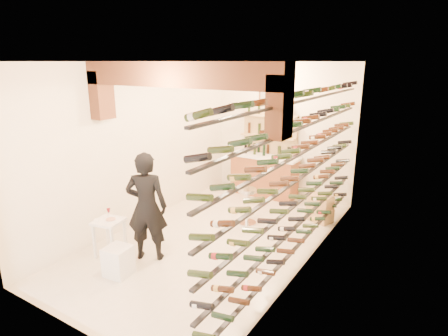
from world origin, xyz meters
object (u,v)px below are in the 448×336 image
at_px(back_counter, 264,174).
at_px(chrome_barstool, 247,204).
at_px(white_stool, 118,261).
at_px(crate_lower, 320,214).
at_px(person, 147,207).
at_px(tasting_table, 109,226).
at_px(wine_rack, 297,171).

xyz_separation_m(back_counter, chrome_barstool, (0.48, -1.75, -0.10)).
distance_m(white_stool, crate_lower, 4.16).
height_order(person, chrome_barstool, person).
distance_m(tasting_table, chrome_barstool, 2.73).
height_order(tasting_table, chrome_barstool, tasting_table).
relative_size(wine_rack, person, 3.10).
bearing_deg(tasting_table, crate_lower, 40.10).
bearing_deg(wine_rack, back_counter, 124.66).
height_order(white_stool, crate_lower, white_stool).
distance_m(wine_rack, chrome_barstool, 1.97).
xyz_separation_m(chrome_barstool, crate_lower, (1.22, 0.91, -0.29)).
bearing_deg(crate_lower, wine_rack, -85.87).
xyz_separation_m(back_counter, white_stool, (-0.29, -4.49, -0.30)).
bearing_deg(person, tasting_table, -4.10).
xyz_separation_m(tasting_table, white_stool, (0.58, -0.36, -0.30)).
distance_m(back_counter, white_stool, 4.51).
height_order(wine_rack, person, wine_rack).
xyz_separation_m(person, chrome_barstool, (0.74, 2.09, -0.48)).
relative_size(tasting_table, chrome_barstool, 1.04).
bearing_deg(back_counter, white_stool, -93.75).
height_order(wine_rack, back_counter, wine_rack).
distance_m(tasting_table, person, 0.78).
bearing_deg(wine_rack, person, -150.25).
distance_m(white_stool, chrome_barstool, 2.85).
bearing_deg(person, wine_rack, -178.86).
xyz_separation_m(person, crate_lower, (1.96, 3.01, -0.77)).
distance_m(tasting_table, white_stool, 0.75).
height_order(chrome_barstool, crate_lower, chrome_barstool).
bearing_deg(person, crate_lower, -151.65).
relative_size(white_stool, crate_lower, 0.96).
distance_m(back_counter, chrome_barstool, 1.82).
relative_size(person, chrome_barstool, 2.45).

